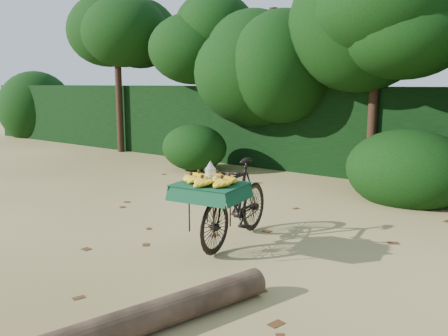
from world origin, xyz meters
The scene contains 6 objects.
ground centered at (0.00, 0.00, 0.00)m, with size 80.00×80.00×0.00m, color tan.
vendor_bicycle centered at (0.47, 1.00, 0.51)m, with size 0.83×1.78×0.99m.
hedge_backdrop centered at (0.00, 6.30, 0.90)m, with size 26.00×1.80×1.80m, color black.
tree_row centered at (-0.65, 5.50, 2.00)m, with size 14.50×2.00×4.00m, color black, non-canonical shape.
bush_clumps centered at (0.50, 4.30, 0.45)m, with size 8.80×1.70×0.90m, color black, non-canonical shape.
leaf_litter centered at (0.00, 0.65, 0.01)m, with size 7.00×7.30×0.01m, color #4E2D14, non-canonical shape.
Camera 1 is at (3.65, -3.39, 1.87)m, focal length 38.00 mm.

